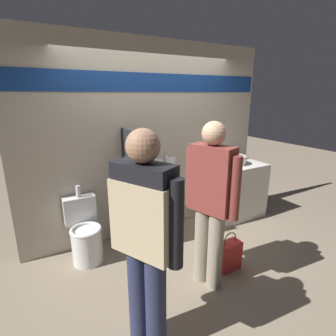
% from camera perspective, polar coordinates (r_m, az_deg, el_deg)
% --- Properties ---
extents(ground_plane, '(16.00, 16.00, 0.00)m').
position_cam_1_polar(ground_plane, '(3.75, 1.35, -16.28)').
color(ground_plane, gray).
extents(display_wall, '(3.70, 0.07, 2.70)m').
position_cam_1_polar(display_wall, '(3.75, -3.29, 6.18)').
color(display_wall, '#B2A893').
rests_on(display_wall, ground_plane).
extents(sink_counter, '(0.89, 0.59, 0.90)m').
position_cam_1_polar(sink_counter, '(4.50, 14.46, -4.70)').
color(sink_counter, silver).
rests_on(sink_counter, ground_plane).
extents(sink_basin, '(0.41, 0.41, 0.28)m').
position_cam_1_polar(sink_basin, '(4.36, 13.91, 1.79)').
color(sink_basin, silver).
rests_on(sink_basin, sink_counter).
extents(cell_phone, '(0.07, 0.14, 0.01)m').
position_cam_1_polar(cell_phone, '(4.11, 13.35, 0.04)').
color(cell_phone, '#B7B7BC').
rests_on(cell_phone, sink_counter).
extents(divider_near_counter, '(0.03, 0.55, 1.56)m').
position_cam_1_polar(divider_near_counter, '(3.45, -7.89, -4.85)').
color(divider_near_counter, black).
rests_on(divider_near_counter, ground_plane).
extents(urinal_near_counter, '(0.37, 0.30, 1.13)m').
position_cam_1_polar(urinal_near_counter, '(3.83, 0.25, -3.01)').
color(urinal_near_counter, silver).
rests_on(urinal_near_counter, ground_plane).
extents(toilet, '(0.39, 0.54, 0.91)m').
position_cam_1_polar(toilet, '(3.46, -17.59, -13.71)').
color(toilet, silver).
rests_on(toilet, ground_plane).
extents(person_in_vest, '(0.41, 0.57, 1.78)m').
position_cam_1_polar(person_in_vest, '(1.95, -4.98, -13.71)').
color(person_in_vest, '#282D4C').
rests_on(person_in_vest, ground_plane).
extents(person_with_lanyard, '(0.32, 0.59, 1.75)m').
position_cam_1_polar(person_with_lanyard, '(2.68, 9.27, -6.88)').
color(person_with_lanyard, gray).
rests_on(person_with_lanyard, ground_plane).
extents(shopping_bag, '(0.28, 0.15, 0.47)m').
position_cam_1_polar(shopping_bag, '(3.31, 13.13, -17.96)').
color(shopping_bag, red).
rests_on(shopping_bag, ground_plane).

